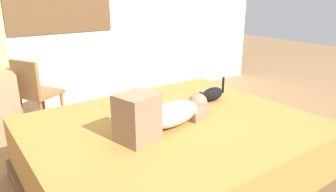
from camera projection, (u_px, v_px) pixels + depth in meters
ground_plane at (192, 190)px, 2.56m from camera, size 16.00×16.00×0.00m
bed at (172, 153)px, 2.60m from camera, size 2.25×1.87×0.54m
person_lying at (164, 114)px, 2.39m from camera, size 0.94×0.45×0.34m
cat at (211, 94)px, 2.99m from camera, size 0.36×0.13×0.21m
chair_by_desk at (35, 91)px, 3.42m from camera, size 0.51×0.51×0.86m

